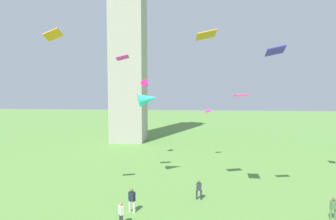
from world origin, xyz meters
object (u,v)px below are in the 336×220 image
Objects in this scene: kite_flying_1 at (146,84)px; kite_flying_7 at (276,51)px; person_0 at (132,199)px; person_3 at (199,189)px; person_1 at (333,207)px; monument_obelisk at (128,12)px; kite_flying_8 at (53,35)px; kite_flying_2 at (208,111)px; kite_flying_4 at (206,35)px; kite_flying_6 at (148,99)px; person_2 at (121,212)px; kite_flying_5 at (242,95)px; kite_flying_0 at (123,58)px.

kite_flying_7 is (12.25, -13.22, 2.22)m from kite_flying_1.
person_3 is (4.97, 2.92, -0.10)m from person_0.
person_0 is 17.85m from kite_flying_1.
kite_flying_7 is (-3.64, 2.07, 11.11)m from person_1.
monument_obelisk is 25.08× the size of person_0.
kite_flying_8 is (-5.93, 0.36, 12.14)m from person_0.
person_0 is 1.91× the size of kite_flying_2.
kite_flying_4 is 8.56m from kite_flying_6.
person_0 is at bearing 161.38° from kite_flying_6.
kite_flying_7 is 16.70m from kite_flying_8.
monument_obelisk is 33.55m from kite_flying_7.
person_2 is 13.72m from kite_flying_8.
kite_flying_0 is at bearing -98.96° from kite_flying_5.
person_3 is 1.33× the size of kite_flying_8.
kite_flying_4 reaches higher than kite_flying_1.
person_0 is at bearing -76.17° from monument_obelisk.
person_3 is at bearing 98.14° from person_2.
monument_obelisk reaches higher than kite_flying_7.
person_0 is at bearing 105.44° from kite_flying_1.
kite_flying_0 reaches higher than kite_flying_7.
kite_flying_2 is (1.30, 13.77, 5.43)m from person_3.
kite_flying_5 is 1.21× the size of kite_flying_7.
person_1 is 1.31× the size of kite_flying_8.
kite_flying_0 is 9.30m from kite_flying_1.
kite_flying_7 is 1.15× the size of kite_flying_8.
kite_flying_8 is (-14.42, -3.79, 4.52)m from kite_flying_5.
kite_flying_4 is at bearing -126.57° from person_0.
kite_flying_7 is (12.91, -4.24, -0.11)m from kite_flying_0.
monument_obelisk is 26.99× the size of kite_flying_1.
person_3 is 1.73× the size of kite_flying_2.
kite_flying_4 is at bearing 164.68° from kite_flying_7.
kite_flying_0 reaches higher than kite_flying_5.
kite_flying_4 reaches higher than kite_flying_2.
monument_obelisk is at bearing -75.59° from kite_flying_4.
person_0 is at bearing -173.93° from kite_flying_7.
kite_flying_4 is (7.74, -3.38, 1.33)m from kite_flying_0.
kite_flying_8 is (-3.65, -6.11, 1.03)m from kite_flying_0.
person_3 is 0.95× the size of kite_flying_5.
kite_flying_0 reaches higher than person_2.
person_3 is at bearing 70.05° from kite_flying_2.
kite_flying_2 is 12.93m from kite_flying_5.
person_2 is at bearing -83.76° from kite_flying_0.
kite_flying_5 is 8.98m from kite_flying_6.
kite_flying_4 reaches higher than person_0.
kite_flying_4 is (0.48, 0.18, 12.53)m from person_3.
kite_flying_6 is at bearing 42.35° from kite_flying_2.
kite_flying_6 reaches higher than person_1.
kite_flying_1 reaches higher than kite_flying_5.
kite_flying_2 reaches higher than person_2.
person_2 is 13.24m from kite_flying_5.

